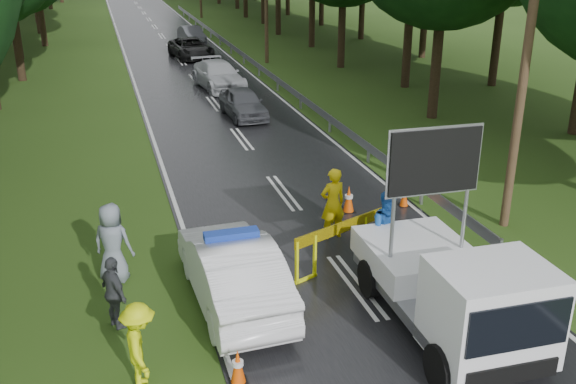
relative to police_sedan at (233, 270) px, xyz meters
name	(u,v)px	position (x,y,z in m)	size (l,w,h in m)	color
ground	(356,287)	(2.80, -0.14, -0.77)	(160.00, 160.00, 0.00)	#294513
road	(181,61)	(2.80, 29.86, -0.76)	(7.00, 140.00, 0.02)	black
guardrail	(238,51)	(6.50, 29.53, -0.22)	(0.12, 60.06, 0.70)	gray
utility_pole_near	(529,39)	(8.00, 1.86, 4.29)	(1.40, 0.24, 10.00)	#44331F
police_sedan	(233,270)	(0.00, 0.00, 0.00)	(1.83, 4.72, 1.69)	white
work_truck	(455,289)	(3.88, -2.48, 0.29)	(2.30, 4.97, 3.92)	gray
barrier	(341,233)	(2.79, 0.86, 0.11)	(2.62, 1.16, 1.17)	#F2FD0D
officer	(333,204)	(3.16, 2.43, 0.20)	(0.71, 0.46, 1.94)	yellow
civilian	(389,232)	(3.79, 0.36, 0.24)	(0.98, 0.76, 2.02)	#1950A7
bystander_left	(140,346)	(-2.11, -2.32, 0.05)	(1.06, 0.61, 1.65)	#DCF00D
bystander_mid	(114,293)	(-2.47, -0.28, 0.01)	(0.92, 0.38, 1.57)	#3C3F43
bystander_right	(113,243)	(-2.41, 1.72, 0.17)	(0.92, 0.60, 1.89)	slate
queue_car_first	(243,103)	(3.60, 15.10, -0.12)	(1.53, 3.80, 1.29)	#3D3F44
queue_car_second	(218,75)	(3.65, 21.23, -0.07)	(1.96, 4.82, 1.40)	#A3A5AB
queue_car_third	(191,48)	(3.60, 30.75, -0.10)	(2.22, 4.82, 1.34)	black
queue_car_fourth	(192,35)	(4.58, 37.14, -0.13)	(1.35, 3.88, 1.28)	#404147
cone_near_left	(238,367)	(-0.49, -2.72, -0.43)	(0.33, 0.33, 0.70)	black
cone_center	(372,271)	(3.18, -0.14, -0.44)	(0.32, 0.32, 0.69)	black
cone_far	(349,199)	(4.20, 3.91, -0.38)	(0.38, 0.38, 0.81)	black
cone_left_mid	(256,275)	(0.58, 0.36, -0.40)	(0.36, 0.36, 0.76)	black
cone_right	(404,197)	(5.93, 3.84, -0.46)	(0.30, 0.30, 0.64)	black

